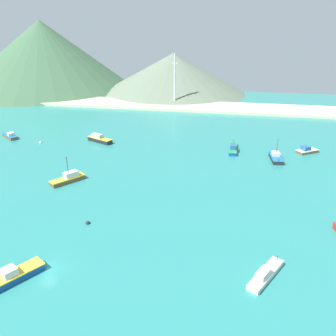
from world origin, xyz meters
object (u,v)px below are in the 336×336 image
fishing_boat_5 (307,150)px  buoy_1 (41,143)px  fishing_boat_0 (99,139)px  fishing_boat_2 (265,275)px  fishing_boat_6 (68,178)px  radio_tower (175,80)px  buoy_2 (88,223)px  fishing_boat_3 (233,148)px  fishing_boat_1 (16,274)px  fishing_boat_8 (276,157)px  fishing_boat_4 (10,136)px

fishing_boat_5 → buoy_1: size_ratio=7.20×
fishing_boat_0 → fishing_boat_2: bearing=-49.2°
fishing_boat_6 → radio_tower: radio_tower is taller
fishing_boat_5 → buoy_2: (-50.45, -52.28, -0.60)m
fishing_boat_0 → fishing_boat_5: size_ratio=1.33×
fishing_boat_3 → fishing_boat_6: (-40.61, -31.73, 0.13)m
fishing_boat_1 → fishing_boat_5: bearing=51.8°
buoy_1 → buoy_2: size_ratio=1.16×
fishing_boat_2 → fishing_boat_3: size_ratio=0.82×
fishing_boat_0 → fishing_boat_5: bearing=2.1°
fishing_boat_0 → fishing_boat_1: 68.54m
fishing_boat_3 → radio_tower: (-29.52, 59.53, 11.73)m
fishing_boat_0 → fishing_boat_8: size_ratio=1.14×
fishing_boat_3 → buoy_1: (-64.00, -4.88, -0.63)m
fishing_boat_5 → radio_tower: 78.12m
fishing_boat_8 → buoy_2: size_ratio=9.74×
fishing_boat_8 → buoy_1: (-76.70, 0.78, -0.62)m
fishing_boat_5 → fishing_boat_6: fishing_boat_6 is taller
fishing_boat_0 → buoy_1: (-19.11, -5.10, -0.84)m
fishing_boat_4 → buoy_1: (13.53, -3.26, -0.51)m
fishing_boat_5 → fishing_boat_6: bearing=-151.5°
fishing_boat_3 → radio_tower: size_ratio=0.45×
fishing_boat_3 → buoy_2: (-27.74, -49.63, -0.65)m
fishing_boat_3 → fishing_boat_5: fishing_boat_3 is taller
fishing_boat_1 → fishing_boat_8: 76.18m
fishing_boat_4 → fishing_boat_5: 100.33m
fishing_boat_8 → buoy_2: 59.75m
fishing_boat_2 → buoy_1: fishing_boat_2 is taller
fishing_boat_2 → fishing_boat_5: (16.28, 61.98, 0.07)m
fishing_boat_3 → buoy_1: bearing=-175.6°
fishing_boat_8 → buoy_2: fishing_boat_8 is taller
fishing_boat_4 → fishing_boat_6: bearing=-39.2°
fishing_boat_3 → fishing_boat_8: (12.70, -5.66, -0.01)m
fishing_boat_5 → radio_tower: bearing=132.6°
fishing_boat_1 → fishing_boat_2: (38.70, 7.81, -0.15)m
fishing_boat_8 → fishing_boat_1: bearing=-126.2°
fishing_boat_0 → fishing_boat_4: bearing=-176.8°
fishing_boat_4 → fishing_boat_8: fishing_boat_8 is taller
fishing_boat_3 → radio_tower: radio_tower is taller
fishing_boat_4 → fishing_boat_6: 47.63m
fishing_boat_0 → fishing_boat_8: 57.89m
fishing_boat_1 → fishing_boat_8: size_ratio=1.00×
fishing_boat_1 → fishing_boat_0: bearing=100.6°
fishing_boat_0 → fishing_boat_8: fishing_boat_8 is taller
fishing_boat_2 → fishing_boat_3: fishing_boat_3 is taller
radio_tower → fishing_boat_2: bearing=-73.2°
fishing_boat_1 → buoy_1: size_ratio=8.40×
fishing_boat_1 → radio_tower: bearing=88.8°
fishing_boat_6 → fishing_boat_8: bearing=26.1°
fishing_boat_2 → fishing_boat_4: (-83.96, 57.71, 0.02)m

